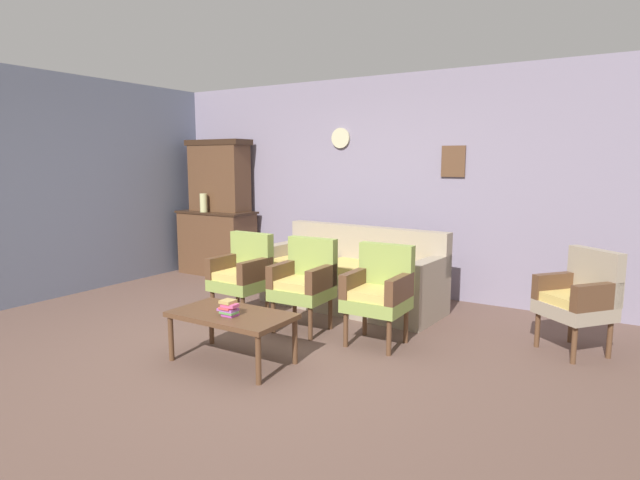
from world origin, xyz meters
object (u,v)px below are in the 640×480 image
side_cabinet (217,242)px  book_stack_on_table (229,308)px  wingback_chair_by_fireplace (580,296)px  armchair_near_cabinet (379,290)px  armchair_near_couch_end (243,272)px  armchair_by_doorway (305,280)px  vase_on_cabinet (204,203)px  floral_couch (353,279)px  coffee_table (232,318)px

side_cabinet → book_stack_on_table: bearing=-45.9°
wingback_chair_by_fireplace → armchair_near_cabinet: bearing=-155.8°
armchair_near_couch_end → armchair_by_doorway: same height
side_cabinet → armchair_by_doorway: size_ratio=1.28×
armchair_near_cabinet → vase_on_cabinet: bearing=158.9°
book_stack_on_table → armchair_by_doorway: bearing=89.6°
armchair_near_cabinet → wingback_chair_by_fireplace: size_ratio=1.00×
floral_couch → armchair_near_couch_end: same height
wingback_chair_by_fireplace → coffee_table: 2.97m
side_cabinet → armchair_by_doorway: side_cabinet is taller
book_stack_on_table → vase_on_cabinet: bearing=136.9°
vase_on_cabinet → floral_couch: bearing=-7.5°
floral_couch → wingback_chair_by_fireplace: (2.35, -0.26, 0.17)m
armchair_near_cabinet → coffee_table: bearing=-128.3°
coffee_table → vase_on_cabinet: bearing=137.4°
side_cabinet → armchair_near_couch_end: bearing=-41.0°
floral_couch → coffee_table: (-0.05, -2.02, 0.05)m
vase_on_cabinet → armchair_by_doorway: 2.99m
vase_on_cabinet → wingback_chair_by_fireplace: (4.97, -0.61, -0.56)m
wingback_chair_by_fireplace → coffee_table: size_ratio=0.90×
floral_couch → wingback_chair_by_fireplace: bearing=-6.3°
wingback_chair_by_fireplace → book_stack_on_table: 2.99m
floral_couch → coffee_table: 2.02m
vase_on_cabinet → coffee_table: (2.57, -2.36, -0.69)m
side_cabinet → coffee_table: bearing=-45.5°
wingback_chair_by_fireplace → floral_couch: bearing=173.7°
side_cabinet → vase_on_cabinet: bearing=-109.5°
vase_on_cabinet → armchair_by_doorway: vase_on_cabinet is taller
armchair_near_couch_end → armchair_by_doorway: bearing=1.8°
floral_couch → side_cabinet: bearing=168.2°
book_stack_on_table → armchair_near_cabinet: bearing=54.7°
armchair_by_doorway → book_stack_on_table: (-0.01, -1.10, -0.02)m
side_cabinet → wingback_chair_by_fireplace: 4.96m
armchair_by_doorway → coffee_table: armchair_by_doorway is taller
vase_on_cabinet → armchair_near_cabinet: size_ratio=0.30×
side_cabinet → floral_couch: (2.55, -0.53, -0.14)m
vase_on_cabinet → coffee_table: bearing=-42.6°
armchair_near_couch_end → book_stack_on_table: size_ratio=5.46×
armchair_near_couch_end → coffee_table: size_ratio=0.90×
vase_on_cabinet → book_stack_on_table: bearing=-43.1°
side_cabinet → floral_couch: 2.61m
armchair_by_doorway → wingback_chair_by_fireplace: same height
wingback_chair_by_fireplace → vase_on_cabinet: bearing=173.0°
side_cabinet → book_stack_on_table: (2.54, -2.62, 0.02)m
armchair_near_couch_end → vase_on_cabinet: bearing=143.7°
wingback_chair_by_fireplace → coffee_table: (-2.40, -1.76, -0.12)m
armchair_near_cabinet → book_stack_on_table: bearing=-125.3°
armchair_by_doorway → vase_on_cabinet: bearing=152.9°
armchair_by_doorway → armchair_near_couch_end: bearing=-178.2°
side_cabinet → floral_couch: size_ratio=0.55×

